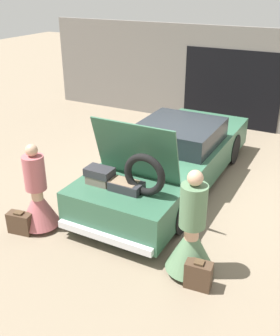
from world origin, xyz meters
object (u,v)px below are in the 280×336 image
object	(u,v)px
person_left	(38,199)
suitcase_beside_right_person	(198,275)
person_right	(191,239)
suitcase_beside_left_person	(20,223)
car	(172,158)

from	to	relation	value
person_left	suitcase_beside_right_person	distance (m)	2.98
person_right	suitcase_beside_right_person	bearing A→B (deg)	-149.41
person_right	suitcase_beside_left_person	size ratio (longest dim) A/B	3.72
car	person_left	world-z (taller)	car
car	person_right	size ratio (longest dim) A/B	3.20
person_left	suitcase_beside_left_person	size ratio (longest dim) A/B	3.48
person_right	car	bearing A→B (deg)	17.53
car	person_right	xyz separation A→B (m)	(1.37, -2.45, 0.00)
car	person_left	size ratio (longest dim) A/B	3.42
car	suitcase_beside_right_person	bearing A→B (deg)	-59.50
person_left	suitcase_beside_left_person	world-z (taller)	person_left
person_right	suitcase_beside_left_person	world-z (taller)	person_right
car	person_left	bearing A→B (deg)	-117.99
person_right	person_left	bearing A→B (deg)	80.93
car	person_left	distance (m)	2.91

